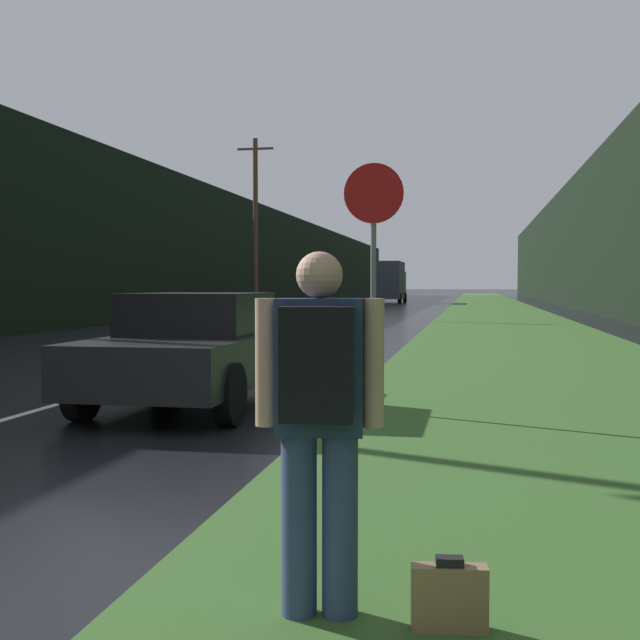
{
  "coord_description": "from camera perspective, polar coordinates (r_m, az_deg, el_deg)",
  "views": [
    {
      "loc": [
        5.4,
        -0.28,
        1.58
      ],
      "look_at": [
        2.4,
        15.38,
        0.88
      ],
      "focal_mm": 45.0,
      "sensor_mm": 36.0,
      "label": 1
    }
  ],
  "objects": [
    {
      "name": "car_passing_near",
      "position": [
        10.56,
        -8.92,
        -2.04
      ],
      "size": [
        2.0,
        4.17,
        1.48
      ],
      "rotation": [
        0.0,
        0.0,
        3.14
      ],
      "color": "black",
      "rests_on": "ground_plane"
    },
    {
      "name": "lane_stripe_c",
      "position": [
        16.61,
        -8.18,
        -2.97
      ],
      "size": [
        0.12,
        3.0,
        0.01
      ],
      "primitive_type": "cube",
      "color": "silver",
      "rests_on": "ground_plane"
    },
    {
      "name": "stop_sign",
      "position": [
        9.87,
        3.82,
        4.44
      ],
      "size": [
        0.74,
        0.07,
        3.07
      ],
      "color": "slate",
      "rests_on": "ground_plane"
    },
    {
      "name": "lane_stripe_b",
      "position": [
        10.3,
        -21.08,
        -6.48
      ],
      "size": [
        0.12,
        3.0,
        0.01
      ],
      "primitive_type": "cube",
      "color": "silver",
      "rests_on": "ground_plane"
    },
    {
      "name": "utility_pole_far",
      "position": [
        39.64,
        -4.61,
        6.72
      ],
      "size": [
        1.8,
        0.24,
        8.73
      ],
      "color": "#4C3823",
      "rests_on": "ground_plane"
    },
    {
      "name": "grass_verge",
      "position": [
        40.33,
        12.66,
        0.21
      ],
      "size": [
        6.0,
        240.0,
        0.02
      ],
      "primitive_type": "cube",
      "color": "#386028",
      "rests_on": "ground_plane"
    },
    {
      "name": "suitcase",
      "position": [
        3.87,
        9.18,
        -18.99
      ],
      "size": [
        0.35,
        0.15,
        0.36
      ],
      "rotation": [
        0.0,
        0.0,
        0.13
      ],
      "color": "olive",
      "rests_on": "ground_plane"
    },
    {
      "name": "lane_stripe_d",
      "position": [
        23.31,
        -2.56,
        -1.38
      ],
      "size": [
        0.12,
        3.0,
        0.01
      ],
      "primitive_type": "cube",
      "color": "silver",
      "rests_on": "ground_plane"
    },
    {
      "name": "delivery_truck",
      "position": [
        70.36,
        4.97,
        2.75
      ],
      "size": [
        2.49,
        7.99,
        3.59
      ],
      "color": "black",
      "rests_on": "ground_plane"
    },
    {
      "name": "hitchhiker_with_backpack",
      "position": [
        3.74,
        -0.07,
        -6.47
      ],
      "size": [
        0.6,
        0.45,
        1.74
      ],
      "rotation": [
        0.0,
        0.0,
        0.13
      ],
      "color": "navy",
      "rests_on": "ground_plane"
    },
    {
      "name": "treeline_near_side",
      "position": [
        50.88,
        19.16,
        5.47
      ],
      "size": [
        2.0,
        140.0,
        8.67
      ],
      "primitive_type": "cube",
      "color": "black",
      "rests_on": "ground_plane"
    },
    {
      "name": "treeline_far_side",
      "position": [
        52.53,
        -5.84,
        4.61
      ],
      "size": [
        2.0,
        140.0,
        7.04
      ],
      "primitive_type": "cube",
      "color": "black",
      "rests_on": "ground_plane"
    }
  ]
}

